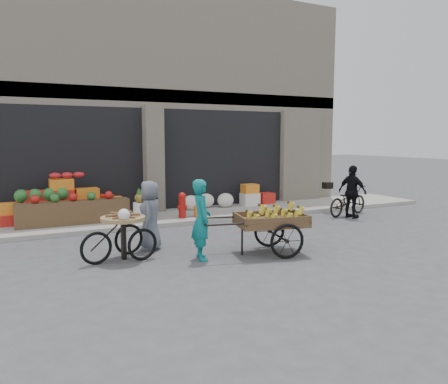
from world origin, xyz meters
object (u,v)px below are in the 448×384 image
fire_hydrant (182,204)px  bicycle (348,201)px  seated_person (151,200)px  orange_bucket (200,211)px  tricycle_cart (123,231)px  vendor_grey (150,215)px  banana_cart (269,219)px  pineapple_bin (143,211)px  cyclist (352,192)px  vendor_woman (201,220)px

fire_hydrant → bicycle: size_ratio=0.41×
fire_hydrant → seated_person: 0.96m
fire_hydrant → orange_bucket: 0.55m
tricycle_cart → vendor_grey: vendor_grey is taller
banana_cart → vendor_grey: (-2.05, 1.37, 0.01)m
fire_hydrant → orange_bucket: (0.50, -0.05, -0.23)m
pineapple_bin → fire_hydrant: (1.10, -0.05, 0.13)m
seated_person → vendor_grey: size_ratio=0.64×
seated_person → tricycle_cart: bearing=-124.4°
banana_cart → fire_hydrant: bearing=107.4°
banana_cart → cyclist: 4.84m
vendor_woman → cyclist: vendor_woman is taller
seated_person → vendor_grey: 3.33m
tricycle_cart → vendor_grey: bearing=24.6°
fire_hydrant → vendor_woman: 3.86m
banana_cart → cyclist: cyclist is taller
fire_hydrant → cyclist: 4.94m
banana_cart → tricycle_cart: 2.87m
orange_bucket → vendor_woman: 4.00m
seated_person → tricycle_cart: size_ratio=0.64×
tricycle_cart → cyclist: 7.17m
tricycle_cart → cyclist: bearing=-1.3°
pineapple_bin → tricycle_cart: tricycle_cart is taller
tricycle_cart → cyclist: (7.03, 1.40, 0.21)m
pineapple_bin → vendor_grey: bearing=-102.8°
orange_bucket → vendor_grey: vendor_grey is taller
orange_bucket → cyclist: 4.47m
seated_person → tricycle_cart: 4.07m
pineapple_bin → orange_bucket: size_ratio=1.62×
fire_hydrant → tricycle_cart: 3.88m
vendor_woman → tricycle_cart: 1.51m
vendor_grey → seated_person: bearing=-173.8°
tricycle_cart → bicycle: size_ratio=0.85×
tricycle_cart → vendor_grey: 0.89m
tricycle_cart → bicycle: tricycle_cart is taller
orange_bucket → banana_cart: bearing=-92.1°
banana_cart → tricycle_cart: bearing=175.1°
seated_person → vendor_grey: bearing=-117.3°
banana_cart → vendor_grey: bearing=158.3°
fire_hydrant → vendor_grey: bearing=-123.7°
fire_hydrant → orange_bucket: size_ratio=2.22×
banana_cart → vendor_woman: 1.41m
fire_hydrant → seated_person: (-0.70, 0.65, 0.08)m
seated_person → tricycle_cart: seated_person is taller
tricycle_cart → vendor_grey: size_ratio=1.01×
fire_hydrant → tricycle_cart: bearing=-128.0°
seated_person → banana_cart: (1.06, -4.55, 0.13)m
pineapple_bin → vendor_woman: 3.78m
pineapple_bin → tricycle_cart: size_ratio=0.36×
pineapple_bin → bicycle: 6.09m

